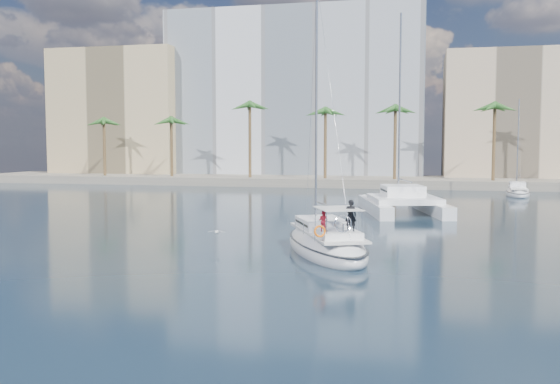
# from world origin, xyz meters

# --- Properties ---
(ground) EXTENTS (160.00, 160.00, 0.00)m
(ground) POSITION_xyz_m (0.00, 0.00, 0.00)
(ground) COLOR black
(ground) RESTS_ON ground
(quay) EXTENTS (120.00, 14.00, 1.20)m
(quay) POSITION_xyz_m (0.00, 61.00, 0.60)
(quay) COLOR gray
(quay) RESTS_ON ground
(building_modern) EXTENTS (42.00, 16.00, 28.00)m
(building_modern) POSITION_xyz_m (-12.00, 73.00, 14.00)
(building_modern) COLOR silver
(building_modern) RESTS_ON ground
(building_tan_left) EXTENTS (22.00, 14.00, 22.00)m
(building_tan_left) POSITION_xyz_m (-42.00, 69.00, 11.00)
(building_tan_left) COLOR tan
(building_tan_left) RESTS_ON ground
(building_beige) EXTENTS (20.00, 14.00, 20.00)m
(building_beige) POSITION_xyz_m (22.00, 70.00, 10.00)
(building_beige) COLOR tan
(building_beige) RESTS_ON ground
(palm_left) EXTENTS (3.60, 3.60, 12.30)m
(palm_left) POSITION_xyz_m (-34.00, 57.00, 10.28)
(palm_left) COLOR brown
(palm_left) RESTS_ON ground
(palm_centre) EXTENTS (3.60, 3.60, 12.30)m
(palm_centre) POSITION_xyz_m (0.00, 57.00, 10.28)
(palm_centre) COLOR brown
(palm_centre) RESTS_ON ground
(main_sloop) EXTENTS (7.82, 11.78, 16.75)m
(main_sloop) POSITION_xyz_m (3.31, 3.39, 0.52)
(main_sloop) COLOR silver
(main_sloop) RESTS_ON ground
(catamaran) EXTENTS (9.02, 13.65, 18.21)m
(catamaran) POSITION_xyz_m (7.07, 25.19, 1.16)
(catamaran) COLOR silver
(catamaran) RESTS_ON ground
(seagull) EXTENTS (1.15, 0.49, 0.21)m
(seagull) POSITION_xyz_m (-3.56, 4.22, 0.89)
(seagull) COLOR silver
(seagull) RESTS_ON ground
(moored_yacht_a) EXTENTS (3.37, 9.52, 11.90)m
(moored_yacht_a) POSITION_xyz_m (20.00, 47.00, 0.00)
(moored_yacht_a) COLOR silver
(moored_yacht_a) RESTS_ON ground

